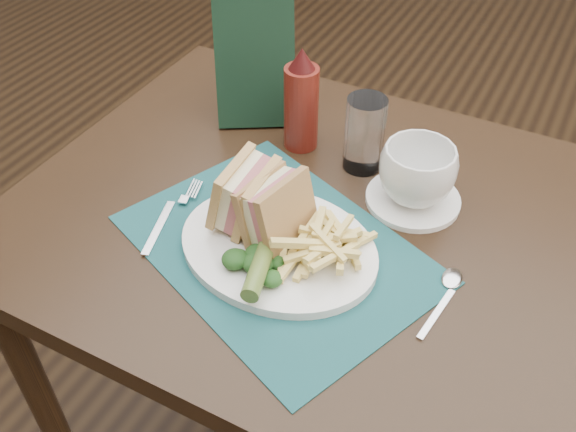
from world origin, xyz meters
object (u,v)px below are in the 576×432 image
at_px(coffee_cup, 417,174).
at_px(check_presenter, 255,63).
at_px(saucer, 413,199).
at_px(sandwich_half_b, 265,203).
at_px(plate, 278,247).
at_px(table_main, 303,350).
at_px(ketchup_bottle, 301,99).
at_px(placemat, 277,249).
at_px(sandwich_half_a, 231,189).
at_px(drinking_glass, 364,134).

height_order(coffee_cup, check_presenter, check_presenter).
distance_m(saucer, check_presenter, 0.37).
bearing_deg(sandwich_half_b, plate, -19.02).
relative_size(table_main, coffee_cup, 7.59).
bearing_deg(saucer, sandwich_half_b, -133.04).
height_order(sandwich_half_b, saucer, sandwich_half_b).
xyz_separation_m(coffee_cup, check_presenter, (-0.34, 0.10, 0.05)).
xyz_separation_m(table_main, coffee_cup, (0.14, 0.09, 0.43)).
bearing_deg(ketchup_bottle, placemat, -70.77).
relative_size(sandwich_half_b, check_presenter, 0.45).
xyz_separation_m(placemat, check_presenter, (-0.20, 0.29, 0.11)).
relative_size(saucer, ketchup_bottle, 0.81).
bearing_deg(sandwich_half_b, table_main, 87.46).
relative_size(table_main, check_presenter, 3.91).
relative_size(sandwich_half_a, coffee_cup, 0.88).
xyz_separation_m(plate, sandwich_half_b, (-0.03, 0.02, 0.06)).
xyz_separation_m(plate, sandwich_half_a, (-0.09, 0.02, 0.06)).
relative_size(saucer, drinking_glass, 1.15).
bearing_deg(sandwich_half_b, placemat, -16.63).
xyz_separation_m(plate, ketchup_bottle, (-0.09, 0.25, 0.08)).
xyz_separation_m(placemat, saucer, (0.14, 0.19, 0.00)).
relative_size(drinking_glass, check_presenter, 0.56).
distance_m(coffee_cup, ketchup_bottle, 0.24).
relative_size(table_main, ketchup_bottle, 4.84).
bearing_deg(drinking_glass, check_presenter, 168.21).
bearing_deg(check_presenter, plate, -85.88).
xyz_separation_m(drinking_glass, check_presenter, (-0.23, 0.05, 0.05)).
bearing_deg(ketchup_bottle, sandwich_half_b, -75.53).
xyz_separation_m(sandwich_half_a, check_presenter, (-0.11, 0.27, 0.04)).
xyz_separation_m(sandwich_half_b, check_presenter, (-0.17, 0.28, 0.04)).
relative_size(sandwich_half_a, check_presenter, 0.46).
height_order(table_main, drinking_glass, drinking_glass).
bearing_deg(table_main, drinking_glass, 75.81).
xyz_separation_m(table_main, ketchup_bottle, (-0.08, 0.15, 0.47)).
relative_size(plate, coffee_cup, 2.53).
bearing_deg(coffee_cup, sandwich_half_b, -133.04).
distance_m(placemat, drinking_glass, 0.25).
relative_size(table_main, plate, 3.00).
bearing_deg(sandwich_half_b, ketchup_bottle, 116.72).
bearing_deg(sandwich_half_b, check_presenter, 134.24).
bearing_deg(drinking_glass, coffee_cup, -24.52).
bearing_deg(coffee_cup, sandwich_half_a, -142.06).
bearing_deg(plate, sandwich_half_a, 170.84).
distance_m(table_main, ketchup_bottle, 0.50).
height_order(sandwich_half_a, saucer, sandwich_half_a).
height_order(placemat, coffee_cup, coffee_cup).
height_order(coffee_cup, ketchup_bottle, ketchup_bottle).
relative_size(sandwich_half_a, drinking_glass, 0.81).
distance_m(placemat, check_presenter, 0.37).
xyz_separation_m(table_main, sandwich_half_b, (-0.02, -0.09, 0.44)).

